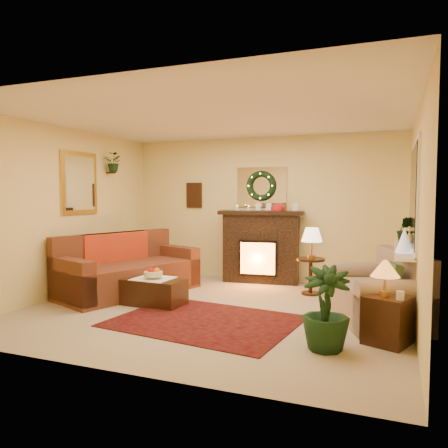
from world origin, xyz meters
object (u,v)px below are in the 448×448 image
(side_table_round, at_px, (311,274))
(end_table_square, at_px, (387,319))
(loveseat, at_px, (375,287))
(coffee_table, at_px, (153,290))
(sofa, at_px, (129,267))
(fireplace, at_px, (261,251))

(side_table_round, xyz_separation_m, end_table_square, (1.16, -1.98, -0.05))
(loveseat, xyz_separation_m, coffee_table, (-2.98, -0.33, -0.21))
(side_table_round, relative_size, coffee_table, 0.65)
(sofa, relative_size, side_table_round, 3.85)
(sofa, xyz_separation_m, side_table_round, (2.68, 0.99, -0.10))
(loveseat, relative_size, end_table_square, 2.94)
(fireplace, distance_m, end_table_square, 3.42)
(loveseat, bearing_deg, coffee_table, 164.80)
(sofa, height_order, coffee_table, sofa)
(loveseat, bearing_deg, end_table_square, -101.45)
(fireplace, distance_m, side_table_round, 1.22)
(side_table_round, bearing_deg, fireplace, 146.61)
(fireplace, relative_size, loveseat, 0.89)
(fireplace, relative_size, coffee_table, 1.50)
(sofa, distance_m, side_table_round, 2.86)
(side_table_round, distance_m, coffee_table, 2.45)
(sofa, relative_size, end_table_square, 4.34)
(loveseat, bearing_deg, sofa, 156.52)
(side_table_round, relative_size, end_table_square, 1.13)
(fireplace, relative_size, side_table_round, 2.31)
(fireplace, bearing_deg, end_table_square, -56.98)
(fireplace, xyz_separation_m, end_table_square, (2.15, -2.64, -0.28))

